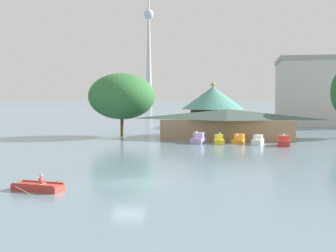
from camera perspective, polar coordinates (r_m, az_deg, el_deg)
ground_plane at (r=33.66m, az=-5.18°, el=-7.31°), size 2000.00×2000.00×0.00m
rowboat_with_rower at (r=31.95m, az=-16.50°, el=-7.59°), size 3.69×3.24×1.33m
pedal_boat_lavender at (r=61.54m, az=3.98°, el=-1.71°), size 2.14×2.74×1.80m
pedal_boat_yellow at (r=61.59m, az=6.60°, el=-1.82°), size 1.73×3.11×1.64m
pedal_boat_orange at (r=62.25m, az=9.17°, el=-1.76°), size 1.99×2.55×1.35m
pedal_boat_white at (r=61.47m, az=11.56°, el=-1.86°), size 1.87×3.15×1.52m
pedal_boat_red at (r=60.30m, az=14.79°, el=-1.99°), size 1.84×3.02×1.73m
boathouse at (r=67.85m, az=7.69°, el=0.32°), size 21.34×7.29×4.62m
green_roof_pavilion at (r=74.40m, az=5.83°, el=2.48°), size 10.57×10.57×8.95m
shoreline_tree_tall_left at (r=72.05m, az=-6.02°, el=3.85°), size 10.86×10.86×10.35m
background_building_block at (r=109.90m, az=20.85°, el=4.20°), size 26.53×18.74×15.51m
distant_broadcast_tower at (r=320.44m, az=-2.52°, el=11.97°), size 6.94×6.94×123.76m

